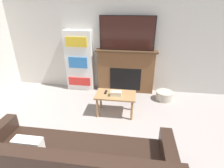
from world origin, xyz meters
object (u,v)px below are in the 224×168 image
Objects in this scene: fireplace at (126,71)px; tv at (127,33)px; storage_basket at (164,96)px; bookshelf at (80,61)px; coffee_table at (116,97)px; couch at (75,166)px.

tv is at bearing -90.00° from fireplace.
fireplace is 3.90× the size of storage_basket.
fireplace is 0.97× the size of bookshelf.
bookshelf reaches higher than coffee_table.
bookshelf reaches higher than storage_basket.
fireplace is at bearing 1.07° from bookshelf.
coffee_table is at bearing -96.69° from tv.
storage_basket is at bearing 34.23° from coffee_table.
tv reaches higher than coffee_table.
bookshelf is at bearing -178.93° from fireplace.
coffee_table is at bearing -45.24° from bookshelf.
coffee_table is at bearing -145.77° from storage_basket.
couch is at bearing -74.30° from bookshelf.
tv is at bearing 0.14° from bookshelf.
coffee_table is (0.32, 1.67, 0.12)m from couch.
fireplace reaches higher than couch.
storage_basket is (1.00, -0.35, -1.43)m from tv.
tv reaches higher than bookshelf.
couch is 2.94m from bookshelf.
fireplace is 1.86× the size of coffee_table.
couch is at bearing -100.93° from coffee_table.
coffee_table is (-0.13, -1.12, -1.14)m from tv.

